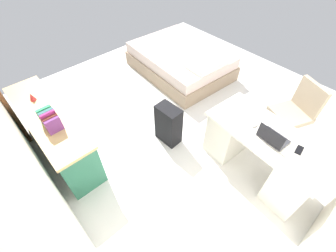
{
  "coord_description": "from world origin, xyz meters",
  "views": [
    {
      "loc": [
        -1.79,
        1.91,
        2.73
      ],
      "look_at": [
        -0.32,
        0.59,
        0.6
      ],
      "focal_mm": 24.58,
      "sensor_mm": 36.0,
      "label": 1
    }
  ],
  "objects_px": {
    "suitcase_black": "(168,125)",
    "cell_phone_near_laptop": "(299,150)",
    "credenza": "(55,133)",
    "office_chair": "(292,116)",
    "figurine_small": "(32,97)",
    "computer_mouse": "(255,124)",
    "desk": "(260,152)",
    "laptop": "(272,137)",
    "bed": "(181,61)"
  },
  "relations": [
    {
      "from": "suitcase_black",
      "to": "cell_phone_near_laptop",
      "type": "distance_m",
      "value": 1.66
    },
    {
      "from": "credenza",
      "to": "suitcase_black",
      "type": "height_order",
      "value": "credenza"
    },
    {
      "from": "computer_mouse",
      "to": "desk",
      "type": "bearing_deg",
      "value": -173.86
    },
    {
      "from": "credenza",
      "to": "cell_phone_near_laptop",
      "type": "distance_m",
      "value": 3.05
    },
    {
      "from": "laptop",
      "to": "figurine_small",
      "type": "distance_m",
      "value": 3.03
    },
    {
      "from": "laptop",
      "to": "desk",
      "type": "bearing_deg",
      "value": -49.72
    },
    {
      "from": "credenza",
      "to": "cell_phone_near_laptop",
      "type": "relative_size",
      "value": 13.24
    },
    {
      "from": "cell_phone_near_laptop",
      "to": "computer_mouse",
      "type": "bearing_deg",
      "value": -4.92
    },
    {
      "from": "credenza",
      "to": "laptop",
      "type": "height_order",
      "value": "laptop"
    },
    {
      "from": "office_chair",
      "to": "figurine_small",
      "type": "relative_size",
      "value": 8.55
    },
    {
      "from": "credenza",
      "to": "cell_phone_near_laptop",
      "type": "height_order",
      "value": "cell_phone_near_laptop"
    },
    {
      "from": "credenza",
      "to": "laptop",
      "type": "bearing_deg",
      "value": -141.04
    },
    {
      "from": "suitcase_black",
      "to": "cell_phone_near_laptop",
      "type": "bearing_deg",
      "value": -163.61
    },
    {
      "from": "laptop",
      "to": "figurine_small",
      "type": "bearing_deg",
      "value": 34.7
    },
    {
      "from": "bed",
      "to": "suitcase_black",
      "type": "distance_m",
      "value": 1.83
    },
    {
      "from": "desk",
      "to": "computer_mouse",
      "type": "xyz_separation_m",
      "value": [
        0.2,
        0.01,
        0.36
      ]
    },
    {
      "from": "cell_phone_near_laptop",
      "to": "suitcase_black",
      "type": "bearing_deg",
      "value": 9.87
    },
    {
      "from": "office_chair",
      "to": "computer_mouse",
      "type": "distance_m",
      "value": 0.95
    },
    {
      "from": "suitcase_black",
      "to": "computer_mouse",
      "type": "xyz_separation_m",
      "value": [
        -0.98,
        -0.49,
        0.43
      ]
    },
    {
      "from": "laptop",
      "to": "figurine_small",
      "type": "xyz_separation_m",
      "value": [
        2.49,
        1.72,
        -0.0
      ]
    },
    {
      "from": "suitcase_black",
      "to": "cell_phone_near_laptop",
      "type": "relative_size",
      "value": 4.65
    },
    {
      "from": "credenza",
      "to": "desk",
      "type": "bearing_deg",
      "value": -139.2
    },
    {
      "from": "bed",
      "to": "laptop",
      "type": "height_order",
      "value": "laptop"
    },
    {
      "from": "credenza",
      "to": "figurine_small",
      "type": "distance_m",
      "value": 0.55
    },
    {
      "from": "bed",
      "to": "laptop",
      "type": "distance_m",
      "value": 2.65
    },
    {
      "from": "cell_phone_near_laptop",
      "to": "laptop",
      "type": "bearing_deg",
      "value": 10.61
    },
    {
      "from": "credenza",
      "to": "cell_phone_near_laptop",
      "type": "bearing_deg",
      "value": -142.86
    },
    {
      "from": "suitcase_black",
      "to": "laptop",
      "type": "relative_size",
      "value": 1.95
    },
    {
      "from": "laptop",
      "to": "computer_mouse",
      "type": "xyz_separation_m",
      "value": [
        0.26,
        -0.06,
        -0.03
      ]
    },
    {
      "from": "laptop",
      "to": "credenza",
      "type": "bearing_deg",
      "value": 38.96
    },
    {
      "from": "desk",
      "to": "figurine_small",
      "type": "distance_m",
      "value": 3.05
    },
    {
      "from": "desk",
      "to": "computer_mouse",
      "type": "relative_size",
      "value": 14.83
    },
    {
      "from": "desk",
      "to": "office_chair",
      "type": "height_order",
      "value": "office_chair"
    },
    {
      "from": "office_chair",
      "to": "cell_phone_near_laptop",
      "type": "xyz_separation_m",
      "value": [
        -0.39,
        0.84,
        0.32
      ]
    },
    {
      "from": "cell_phone_near_laptop",
      "to": "figurine_small",
      "type": "distance_m",
      "value": 3.32
    },
    {
      "from": "laptop",
      "to": "computer_mouse",
      "type": "relative_size",
      "value": 3.25
    },
    {
      "from": "suitcase_black",
      "to": "laptop",
      "type": "bearing_deg",
      "value": -163.78
    },
    {
      "from": "figurine_small",
      "to": "bed",
      "type": "bearing_deg",
      "value": -91.62
    },
    {
      "from": "credenza",
      "to": "bed",
      "type": "height_order",
      "value": "credenza"
    },
    {
      "from": "figurine_small",
      "to": "suitcase_black",
      "type": "bearing_deg",
      "value": -134.1
    },
    {
      "from": "laptop",
      "to": "computer_mouse",
      "type": "distance_m",
      "value": 0.27
    },
    {
      "from": "credenza",
      "to": "figurine_small",
      "type": "height_order",
      "value": "figurine_small"
    },
    {
      "from": "credenza",
      "to": "suitcase_black",
      "type": "relative_size",
      "value": 2.84
    },
    {
      "from": "desk",
      "to": "bed",
      "type": "bearing_deg",
      "value": -20.81
    },
    {
      "from": "desk",
      "to": "figurine_small",
      "type": "height_order",
      "value": "figurine_small"
    },
    {
      "from": "office_chair",
      "to": "suitcase_black",
      "type": "relative_size",
      "value": 1.48
    },
    {
      "from": "credenza",
      "to": "bed",
      "type": "xyz_separation_m",
      "value": [
        0.28,
        -2.69,
        -0.12
      ]
    },
    {
      "from": "cell_phone_near_laptop",
      "to": "figurine_small",
      "type": "bearing_deg",
      "value": 23.87
    },
    {
      "from": "desk",
      "to": "suitcase_black",
      "type": "distance_m",
      "value": 1.28
    },
    {
      "from": "desk",
      "to": "cell_phone_near_laptop",
      "type": "xyz_separation_m",
      "value": [
        -0.34,
        -0.04,
        0.35
      ]
    }
  ]
}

